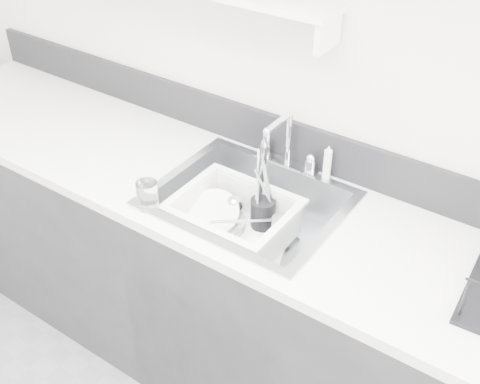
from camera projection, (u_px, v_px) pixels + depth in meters
The scene contains 12 objects.
counter_run at pixel (247, 295), 2.31m from camera, with size 3.20×0.62×0.92m.
backsplash at pixel (294, 142), 2.19m from camera, with size 3.20×0.02×0.16m, color black.
sink at pixel (248, 220), 2.09m from camera, with size 0.64×0.52×0.20m, color silver, non-canonical shape.
faucet at pixel (287, 152), 2.17m from camera, with size 0.26×0.18×0.23m.
side_sprayer at pixel (327, 163), 2.10m from camera, with size 0.03×0.03×0.14m, color white.
wash_tub at pixel (234, 221), 2.09m from camera, with size 0.40×0.33×0.16m, color white, non-canonical shape.
plate_stack at pixel (214, 220), 2.15m from camera, with size 0.25×0.24×0.10m.
utensil_cup at pixel (263, 211), 2.13m from camera, with size 0.09×0.09×0.30m.
ladle at pixel (241, 220), 2.13m from camera, with size 0.28×0.10×0.08m, color silver, non-canonical shape.
tumbler_in_tub at pixel (281, 230), 2.07m from camera, with size 0.07×0.07×0.10m, color white.
tumbler_counter at pixel (147, 195), 1.98m from camera, with size 0.07×0.07×0.10m, color white.
bowl_small at pixel (254, 244), 2.06m from camera, with size 0.10×0.10×0.03m, color white.
Camera 1 is at (0.91, -0.17, 2.14)m, focal length 45.00 mm.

